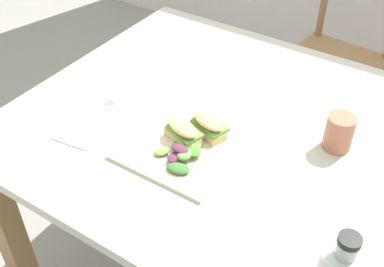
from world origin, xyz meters
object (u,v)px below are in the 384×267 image
object	(u,v)px
dining_table	(233,157)
fork_on_napkin	(97,115)
sandwich_half_back	(208,125)
plate_lunch	(184,146)
sandwich_half_front	(183,132)
cup_extra_side	(339,132)
chair_wooden_far	(337,58)

from	to	relation	value
dining_table	fork_on_napkin	world-z (taller)	fork_on_napkin
fork_on_napkin	sandwich_half_back	bearing A→B (deg)	17.29
plate_lunch	fork_on_napkin	distance (m)	0.28
sandwich_half_front	cup_extra_side	world-z (taller)	cup_extra_side
sandwich_half_back	cup_extra_side	xyz separation A→B (m)	(0.30, 0.15, 0.01)
chair_wooden_far	sandwich_half_back	distance (m)	1.14
dining_table	plate_lunch	bearing A→B (deg)	-114.66
sandwich_half_back	fork_on_napkin	bearing A→B (deg)	-162.71
plate_lunch	cup_extra_side	xyz separation A→B (m)	(0.33, 0.22, 0.04)
plate_lunch	sandwich_half_back	distance (m)	0.09
fork_on_napkin	cup_extra_side	xyz separation A→B (m)	(0.61, 0.24, 0.04)
dining_table	fork_on_napkin	size ratio (longest dim) A/B	6.54
chair_wooden_far	plate_lunch	world-z (taller)	chair_wooden_far
sandwich_half_front	sandwich_half_back	size ratio (longest dim) A/B	1.00
sandwich_half_back	fork_on_napkin	distance (m)	0.32
dining_table	sandwich_half_front	distance (m)	0.22
plate_lunch	chair_wooden_far	bearing A→B (deg)	87.43
sandwich_half_front	cup_extra_side	bearing A→B (deg)	31.00
dining_table	plate_lunch	xyz separation A→B (m)	(-0.07, -0.15, 0.12)
dining_table	cup_extra_side	bearing A→B (deg)	14.42
dining_table	sandwich_half_front	xyz separation A→B (m)	(-0.08, -0.14, 0.15)
chair_wooden_far	sandwich_half_back	xyz separation A→B (m)	(-0.02, -1.09, 0.33)
plate_lunch	sandwich_half_back	bearing A→B (deg)	67.93
fork_on_napkin	dining_table	bearing A→B (deg)	26.69
plate_lunch	fork_on_napkin	bearing A→B (deg)	-175.36
dining_table	chair_wooden_far	bearing A→B (deg)	91.00
chair_wooden_far	plate_lunch	distance (m)	1.20
dining_table	plate_lunch	distance (m)	0.21
plate_lunch	cup_extra_side	world-z (taller)	cup_extra_side
plate_lunch	cup_extra_side	size ratio (longest dim) A/B	2.95
sandwich_half_front	fork_on_napkin	distance (m)	0.27
fork_on_napkin	cup_extra_side	bearing A→B (deg)	21.69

